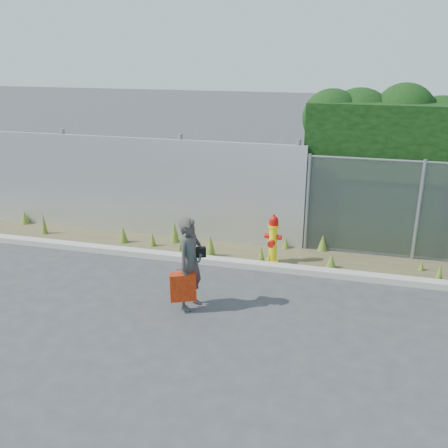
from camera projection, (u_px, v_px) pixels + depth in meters
The scene contains 8 objects.
ground at pixel (220, 312), 8.07m from camera, with size 80.00×80.00×0.00m, color #38383A.
curb at pixel (244, 264), 9.69m from camera, with size 16.00×0.22×0.12m, color #AAA79A.
weed_strip at pixel (274, 251), 10.15m from camera, with size 16.00×1.29×0.52m.
corrugated_fence at pixel (115, 185), 11.20m from camera, with size 8.50×0.21×2.30m.
fire_hydrant at pixel (273, 240), 9.74m from camera, with size 0.34×0.30×1.01m.
woman at pixel (190, 264), 7.98m from camera, with size 0.56×0.37×1.54m, color #0D574C.
red_tote_bag at pixel (183, 287), 7.95m from camera, with size 0.42×0.15×0.54m.
black_shoulder_bag at pixel (199, 252), 7.99m from camera, with size 0.21×0.09×0.16m.
Camera 1 is at (1.83, -6.87, 4.07)m, focal length 40.00 mm.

